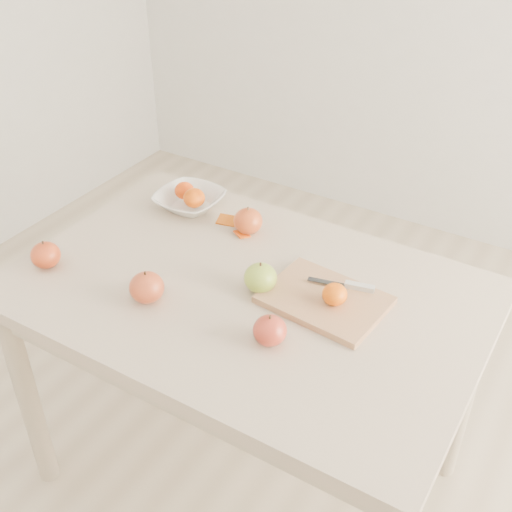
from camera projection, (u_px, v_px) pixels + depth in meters
The scene contains 15 objects.
ground at pixel (248, 471), 2.07m from camera, with size 3.50×3.50×0.00m, color #C6B293.
table at pixel (246, 317), 1.70m from camera, with size 1.20×0.80×0.75m.
cutting_board at pixel (324, 300), 1.59m from camera, with size 0.29×0.21×0.02m, color tan.
board_tangerine at pixel (335, 294), 1.55m from camera, with size 0.06×0.06×0.05m, color #DD5807.
fruit_bowl at pixel (190, 201), 1.97m from camera, with size 0.20×0.20×0.05m, color white.
bowl_tangerine_near at pixel (184, 191), 1.97m from camera, with size 0.06×0.06×0.05m, color #D24807.
bowl_tangerine_far at pixel (194, 198), 1.93m from camera, with size 0.07×0.07×0.06m, color #D05807.
orange_peel_a at pixel (227, 221), 1.91m from camera, with size 0.06×0.04×0.00m, color #C3550D.
orange_peel_b at pixel (242, 235), 1.85m from camera, with size 0.04×0.04×0.00m, color #E35810.
paring_knife at pixel (354, 286), 1.61m from camera, with size 0.17×0.06×0.01m.
apple_green at pixel (260, 278), 1.62m from camera, with size 0.08×0.08×0.08m, color olive.
apple_red_d at pixel (46, 255), 1.71m from camera, with size 0.08×0.08×0.07m, color maroon.
apple_red_e at pixel (270, 330), 1.46m from camera, with size 0.08×0.08×0.07m, color maroon.
apple_red_c at pixel (147, 287), 1.58m from camera, with size 0.09×0.09×0.08m, color maroon.
apple_red_a at pixel (248, 221), 1.84m from camera, with size 0.08×0.08×0.08m, color #9F1D15.
Camera 1 is at (0.70, -1.10, 1.76)m, focal length 45.00 mm.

